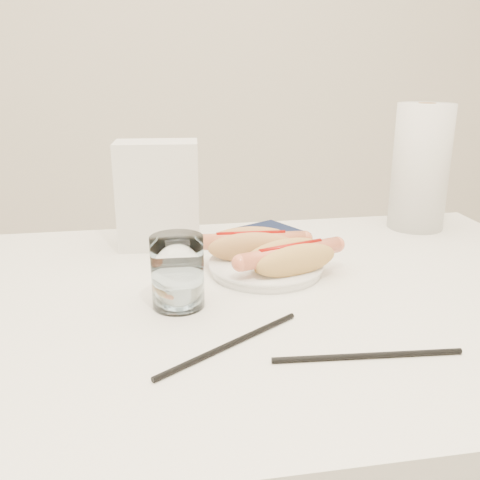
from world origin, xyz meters
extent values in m
cube|color=white|center=(0.00, 0.00, 0.73)|extent=(1.20, 0.80, 0.04)
cylinder|color=silver|center=(0.54, 0.34, 0.35)|extent=(0.04, 0.04, 0.71)
cylinder|color=white|center=(0.04, 0.09, 0.76)|extent=(0.25, 0.25, 0.02)
ellipsoid|color=tan|center=(0.02, 0.10, 0.79)|extent=(0.16, 0.05, 0.05)
ellipsoid|color=tan|center=(0.02, 0.14, 0.79)|extent=(0.16, 0.05, 0.05)
ellipsoid|color=tan|center=(0.02, 0.12, 0.78)|extent=(0.15, 0.07, 0.03)
cylinder|color=#D6734B|center=(0.02, 0.12, 0.80)|extent=(0.20, 0.04, 0.03)
cylinder|color=#990A05|center=(0.02, 0.12, 0.81)|extent=(0.12, 0.02, 0.01)
ellipsoid|color=tan|center=(0.08, 0.03, 0.79)|extent=(0.16, 0.09, 0.05)
ellipsoid|color=tan|center=(0.07, 0.06, 0.79)|extent=(0.16, 0.09, 0.05)
ellipsoid|color=tan|center=(0.08, 0.04, 0.78)|extent=(0.15, 0.10, 0.03)
cylinder|color=#E57351|center=(0.08, 0.04, 0.80)|extent=(0.19, 0.09, 0.03)
cylinder|color=#990A05|center=(0.08, 0.04, 0.81)|extent=(0.12, 0.05, 0.01)
cylinder|color=white|center=(-0.12, -0.02, 0.81)|extent=(0.08, 0.08, 0.11)
cylinder|color=black|center=(-0.06, -0.16, 0.75)|extent=(0.21, 0.14, 0.01)
cylinder|color=black|center=(0.11, -0.22, 0.75)|extent=(0.25, 0.03, 0.01)
cube|color=silver|center=(-0.14, 0.27, 0.86)|extent=(0.17, 0.10, 0.21)
cube|color=#111A37|center=(0.09, 0.30, 0.75)|extent=(0.18, 0.18, 0.01)
cylinder|color=silver|center=(0.43, 0.30, 0.89)|extent=(0.13, 0.13, 0.27)
camera|label=1|loc=(-0.15, -0.78, 1.11)|focal=40.15mm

